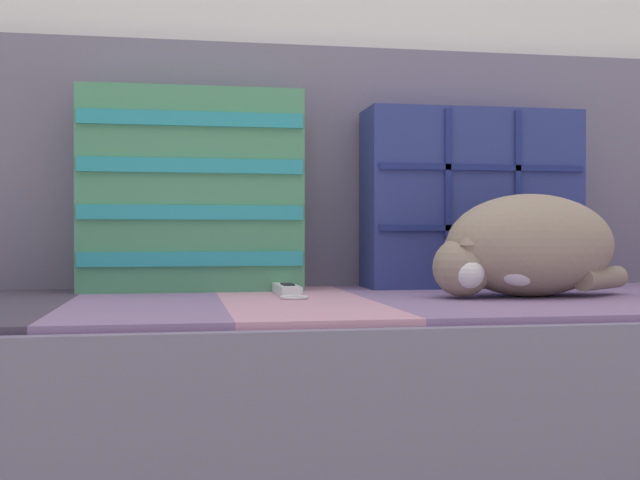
# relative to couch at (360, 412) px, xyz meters

# --- Properties ---
(couch) EXTENTS (2.10, 0.83, 0.40)m
(couch) POSITION_rel_couch_xyz_m (0.00, 0.00, 0.00)
(couch) COLOR gray
(couch) RESTS_ON ground_plane
(sofa_backrest) EXTENTS (2.06, 0.14, 0.51)m
(sofa_backrest) POSITION_rel_couch_xyz_m (0.00, 0.35, 0.46)
(sofa_backrest) COLOR slate
(sofa_backrest) RESTS_ON couch
(throw_pillow_quilted) EXTENTS (0.44, 0.14, 0.36)m
(throw_pillow_quilted) POSITION_rel_couch_xyz_m (0.28, 0.20, 0.39)
(throw_pillow_quilted) COLOR navy
(throw_pillow_quilted) RESTS_ON couch
(throw_pillow_striped) EXTENTS (0.43, 0.14, 0.39)m
(throw_pillow_striped) POSITION_rel_couch_xyz_m (-0.29, 0.20, 0.40)
(throw_pillow_striped) COLOR #4C9366
(throw_pillow_striped) RESTS_ON couch
(sleeping_cat) EXTENTS (0.38, 0.23, 0.18)m
(sleeping_cat) POSITION_rel_couch_xyz_m (0.28, -0.06, 0.29)
(sleeping_cat) COLOR gray
(sleeping_cat) RESTS_ON couch
(game_remote_near) EXTENTS (0.05, 0.20, 0.02)m
(game_remote_near) POSITION_rel_couch_xyz_m (-0.12, 0.05, 0.21)
(game_remote_near) COLOR white
(game_remote_near) RESTS_ON couch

